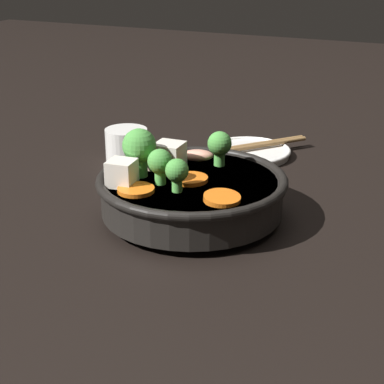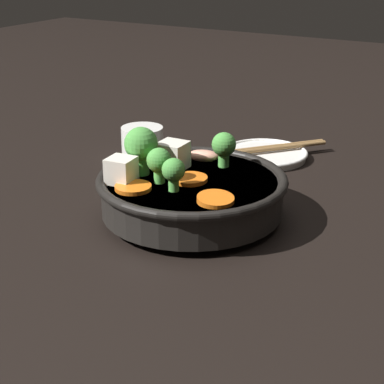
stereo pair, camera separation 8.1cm
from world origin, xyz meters
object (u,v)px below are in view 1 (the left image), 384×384
object	(u,v)px
stirfry_bowl	(190,189)
tea_cup	(127,145)
chopsticks_pair	(249,146)
side_saucer	(249,152)

from	to	relation	value
stirfry_bowl	tea_cup	bearing A→B (deg)	138.70
stirfry_bowl	tea_cup	size ratio (longest dim) A/B	3.60
tea_cup	chopsticks_pair	xyz separation A→B (m)	(0.17, 0.10, -0.01)
stirfry_bowl	chopsticks_pair	size ratio (longest dim) A/B	1.39
side_saucer	chopsticks_pair	world-z (taller)	chopsticks_pair
stirfry_bowl	side_saucer	xyz separation A→B (m)	(-0.01, 0.26, -0.03)
side_saucer	chopsticks_pair	xyz separation A→B (m)	(0.00, 0.00, 0.01)
tea_cup	stirfry_bowl	bearing A→B (deg)	-41.30
side_saucer	chopsticks_pair	distance (m)	0.01
side_saucer	tea_cup	world-z (taller)	tea_cup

